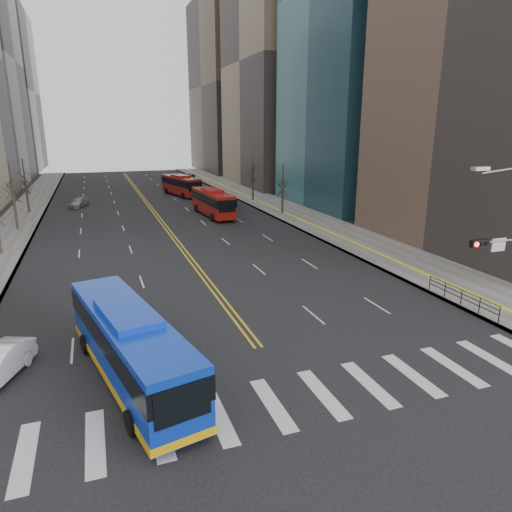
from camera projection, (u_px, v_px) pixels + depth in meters
ground at (298, 399)px, 19.58m from camera, size 220.00×220.00×0.00m
sidewalk_right at (279, 207)px, 65.98m from camera, size 7.00×130.00×0.15m
sidewalk_left at (18, 223)px, 55.05m from camera, size 5.00×130.00×0.15m
crosswalk at (298, 399)px, 19.58m from camera, size 26.70×4.00×0.01m
centerline at (147, 203)px, 69.44m from camera, size 0.55×100.00×0.01m
office_towers at (129, 47)px, 75.19m from camera, size 83.00×134.00×58.00m
pedestrian_railing at (462, 295)px, 29.39m from camera, size 0.06×6.06×1.02m
street_trees at (97, 191)px, 47.26m from camera, size 35.20×47.20×7.60m
blue_bus at (130, 343)px, 20.60m from camera, size 5.11×12.22×3.48m
red_bus_near at (213, 201)px, 59.35m from camera, size 3.33×11.12×3.49m
red_bus_far at (181, 184)px, 76.90m from camera, size 4.97×11.21×3.47m
car_dark_mid at (230, 202)px, 65.91m from camera, size 3.44×4.88×1.54m
car_silver at (78, 203)px, 66.15m from camera, size 3.25×4.59×1.23m
car_dark_far at (189, 177)px, 99.99m from camera, size 3.48×5.18×1.32m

